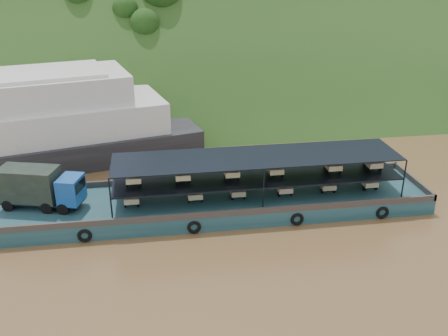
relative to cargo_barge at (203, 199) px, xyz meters
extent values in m
plane|color=brown|center=(3.94, -1.87, -1.10)|extent=(160.00, 160.00, 0.00)
cube|color=#1E3914|center=(3.94, 34.13, -1.10)|extent=(140.00, 39.60, 39.60)
cube|color=#123941|center=(0.94, -0.02, -0.50)|extent=(35.00, 7.00, 1.20)
cube|color=#592D19|center=(0.94, 3.38, 0.35)|extent=(35.00, 0.20, 0.50)
cube|color=#592D19|center=(0.94, -3.42, 0.35)|extent=(35.00, 0.20, 0.50)
cube|color=#592D19|center=(18.34, -0.02, 0.35)|extent=(0.20, 7.00, 0.50)
torus|color=black|center=(-9.06, -3.57, -0.55)|extent=(1.06, 0.26, 1.06)
torus|color=black|center=(-1.06, -3.57, -0.55)|extent=(1.06, 0.26, 1.06)
torus|color=black|center=(6.94, -3.57, -0.55)|extent=(1.06, 0.26, 1.06)
torus|color=black|center=(13.94, -3.57, -0.55)|extent=(1.06, 0.26, 1.06)
cylinder|color=black|center=(-15.01, 0.02, 0.56)|extent=(0.97, 0.56, 0.92)
cylinder|color=black|center=(-14.48, 1.88, 0.56)|extent=(0.97, 0.56, 0.92)
cylinder|color=black|center=(-12.00, -0.84, 0.56)|extent=(0.97, 0.56, 0.92)
cylinder|color=black|center=(-11.47, 1.02, 0.56)|extent=(0.97, 0.56, 0.92)
cylinder|color=black|center=(-10.76, -1.20, 0.56)|extent=(0.97, 0.56, 0.92)
cylinder|color=black|center=(-10.23, 0.66, 0.56)|extent=(0.97, 0.56, 0.92)
cube|color=black|center=(-12.44, 0.29, 0.70)|extent=(6.58, 3.67, 0.18)
cube|color=#174A9E|center=(-10.14, -0.37, 1.76)|extent=(2.11, 2.56, 2.03)
cube|color=black|center=(-9.39, -0.58, 2.12)|extent=(0.56, 1.79, 0.83)
cube|color=black|center=(-13.33, 0.54, 2.03)|extent=(4.86, 3.34, 2.58)
cube|color=black|center=(4.44, -0.02, 1.76)|extent=(23.00, 5.00, 0.12)
cube|color=black|center=(4.44, -0.02, 3.40)|extent=(23.00, 5.00, 0.08)
cylinder|color=black|center=(-7.06, -2.52, 1.75)|extent=(0.12, 0.12, 3.30)
cylinder|color=black|center=(-7.06, 2.48, 1.75)|extent=(0.12, 0.12, 3.30)
cylinder|color=black|center=(4.44, -2.52, 1.75)|extent=(0.12, 0.12, 3.30)
cylinder|color=black|center=(4.44, 2.48, 1.75)|extent=(0.12, 0.12, 3.30)
cylinder|color=black|center=(15.94, -2.52, 1.75)|extent=(0.12, 0.12, 3.30)
cylinder|color=black|center=(15.94, 2.48, 1.75)|extent=(0.12, 0.12, 3.30)
cylinder|color=black|center=(-5.64, 1.03, 0.36)|extent=(0.12, 0.52, 0.52)
cylinder|color=black|center=(-6.14, -0.77, 0.36)|extent=(0.14, 0.52, 0.52)
cylinder|color=black|center=(-5.14, -0.77, 0.36)|extent=(0.14, 0.52, 0.52)
cube|color=beige|center=(-5.64, -0.42, 0.70)|extent=(1.15, 1.50, 0.44)
cube|color=red|center=(-5.64, 0.73, 0.88)|extent=(0.55, 0.80, 0.80)
cube|color=red|center=(-5.64, 0.53, 1.38)|extent=(0.50, 0.10, 0.10)
cylinder|color=black|center=(-0.66, 1.03, 0.36)|extent=(0.12, 0.52, 0.52)
cylinder|color=black|center=(-1.16, -0.77, 0.36)|extent=(0.14, 0.52, 0.52)
cylinder|color=black|center=(-0.16, -0.77, 0.36)|extent=(0.14, 0.52, 0.52)
cube|color=beige|center=(-0.66, -0.42, 0.70)|extent=(1.15, 1.50, 0.44)
cube|color=#AE0B24|center=(-0.66, 0.73, 0.88)|extent=(0.55, 0.80, 0.80)
cube|color=#AE0B24|center=(-0.66, 0.53, 1.38)|extent=(0.50, 0.10, 0.10)
cylinder|color=black|center=(2.79, 1.03, 0.36)|extent=(0.12, 0.52, 0.52)
cylinder|color=black|center=(2.29, -0.77, 0.36)|extent=(0.14, 0.52, 0.52)
cylinder|color=black|center=(3.29, -0.77, 0.36)|extent=(0.14, 0.52, 0.52)
cube|color=#C1B388|center=(2.79, -0.42, 0.70)|extent=(1.15, 1.50, 0.44)
cube|color=#A9220B|center=(2.79, 0.73, 0.88)|extent=(0.55, 0.80, 0.80)
cube|color=#A9220B|center=(2.79, 0.53, 1.38)|extent=(0.50, 0.10, 0.10)
cylinder|color=black|center=(6.68, 1.03, 0.36)|extent=(0.12, 0.52, 0.52)
cylinder|color=black|center=(6.18, -0.77, 0.36)|extent=(0.14, 0.52, 0.52)
cylinder|color=black|center=(7.18, -0.77, 0.36)|extent=(0.14, 0.52, 0.52)
cube|color=beige|center=(6.68, -0.42, 0.70)|extent=(1.15, 1.50, 0.44)
cube|color=#BD0C0E|center=(6.68, 0.73, 0.88)|extent=(0.55, 0.80, 0.80)
cube|color=#BD0C0E|center=(6.68, 0.53, 1.38)|extent=(0.50, 0.10, 0.10)
cylinder|color=black|center=(10.36, 1.03, 0.36)|extent=(0.12, 0.52, 0.52)
cylinder|color=black|center=(9.86, -0.77, 0.36)|extent=(0.14, 0.52, 0.52)
cylinder|color=black|center=(10.86, -0.77, 0.36)|extent=(0.14, 0.52, 0.52)
cube|color=tan|center=(10.36, -0.42, 0.70)|extent=(1.15, 1.50, 0.44)
cube|color=#AF0B13|center=(10.36, 0.73, 0.88)|extent=(0.55, 0.80, 0.80)
cube|color=#AF0B13|center=(10.36, 0.53, 1.38)|extent=(0.50, 0.10, 0.10)
cylinder|color=black|center=(14.03, 1.03, 0.36)|extent=(0.12, 0.52, 0.52)
cylinder|color=black|center=(13.53, -0.77, 0.36)|extent=(0.14, 0.52, 0.52)
cylinder|color=black|center=(14.53, -0.77, 0.36)|extent=(0.14, 0.52, 0.52)
cube|color=beige|center=(14.03, -0.42, 0.70)|extent=(1.15, 1.50, 0.44)
cube|color=#B62D0C|center=(14.03, 0.73, 0.88)|extent=(0.55, 0.80, 0.80)
cube|color=#B62D0C|center=(14.03, 0.53, 1.38)|extent=(0.50, 0.10, 0.10)
cylinder|color=black|center=(-5.36, 1.03, 2.08)|extent=(0.12, 0.52, 0.52)
cylinder|color=black|center=(-5.86, -0.77, 2.08)|extent=(0.14, 0.52, 0.52)
cylinder|color=black|center=(-4.86, -0.77, 2.08)|extent=(0.14, 0.52, 0.52)
cube|color=beige|center=(-5.36, -0.42, 2.42)|extent=(1.15, 1.50, 0.44)
cube|color=red|center=(-5.36, 0.73, 2.60)|extent=(0.55, 0.80, 0.80)
cube|color=red|center=(-5.36, 0.53, 3.10)|extent=(0.50, 0.10, 0.10)
cylinder|color=black|center=(-1.59, 1.03, 2.08)|extent=(0.12, 0.52, 0.52)
cylinder|color=black|center=(-2.09, -0.77, 2.08)|extent=(0.14, 0.52, 0.52)
cylinder|color=black|center=(-1.09, -0.77, 2.08)|extent=(0.14, 0.52, 0.52)
cube|color=beige|center=(-1.59, -0.42, 2.42)|extent=(1.15, 1.50, 0.44)
cube|color=#19339A|center=(-1.59, 0.73, 2.60)|extent=(0.55, 0.80, 0.80)
cube|color=#19339A|center=(-1.59, 0.53, 3.10)|extent=(0.50, 0.10, 0.10)
cylinder|color=black|center=(2.29, 1.03, 2.08)|extent=(0.12, 0.52, 0.52)
cylinder|color=black|center=(1.79, -0.77, 2.08)|extent=(0.14, 0.52, 0.52)
cylinder|color=black|center=(2.79, -0.77, 2.08)|extent=(0.14, 0.52, 0.52)
cube|color=beige|center=(2.29, -0.42, 2.42)|extent=(1.15, 1.50, 0.44)
cube|color=red|center=(2.29, 0.73, 2.60)|extent=(0.55, 0.80, 0.80)
cube|color=red|center=(2.29, 0.53, 3.10)|extent=(0.50, 0.10, 0.10)
cylinder|color=black|center=(5.85, 1.03, 2.08)|extent=(0.12, 0.52, 0.52)
cylinder|color=black|center=(5.35, -0.77, 2.08)|extent=(0.14, 0.52, 0.52)
cylinder|color=black|center=(6.35, -0.77, 2.08)|extent=(0.14, 0.52, 0.52)
cube|color=#BBB784|center=(5.85, -0.42, 2.42)|extent=(1.15, 1.50, 0.44)
cube|color=beige|center=(5.85, 0.73, 2.60)|extent=(0.55, 0.80, 0.80)
cube|color=beige|center=(5.85, 0.53, 3.10)|extent=(0.50, 0.10, 0.10)
cylinder|color=black|center=(10.70, 1.03, 2.08)|extent=(0.12, 0.52, 0.52)
cylinder|color=black|center=(10.20, -0.77, 2.08)|extent=(0.14, 0.52, 0.52)
cylinder|color=black|center=(11.20, -0.77, 2.08)|extent=(0.14, 0.52, 0.52)
cube|color=beige|center=(10.70, -0.42, 2.42)|extent=(1.15, 1.50, 0.44)
cube|color=red|center=(10.70, 0.73, 2.60)|extent=(0.55, 0.80, 0.80)
cube|color=red|center=(10.70, 0.53, 3.10)|extent=(0.50, 0.10, 0.10)
cylinder|color=black|center=(14.18, 1.03, 2.08)|extent=(0.12, 0.52, 0.52)
cylinder|color=black|center=(13.68, -0.77, 2.08)|extent=(0.14, 0.52, 0.52)
cylinder|color=black|center=(14.68, -0.77, 2.08)|extent=(0.14, 0.52, 0.52)
cube|color=beige|center=(14.18, -0.42, 2.42)|extent=(1.15, 1.50, 0.44)
cube|color=#C2BC89|center=(14.18, 0.73, 2.60)|extent=(0.55, 0.80, 0.80)
cube|color=#C2BC89|center=(14.18, 0.53, 3.10)|extent=(0.50, 0.10, 0.10)
camera|label=1|loc=(-3.83, -36.10, 18.32)|focal=40.00mm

